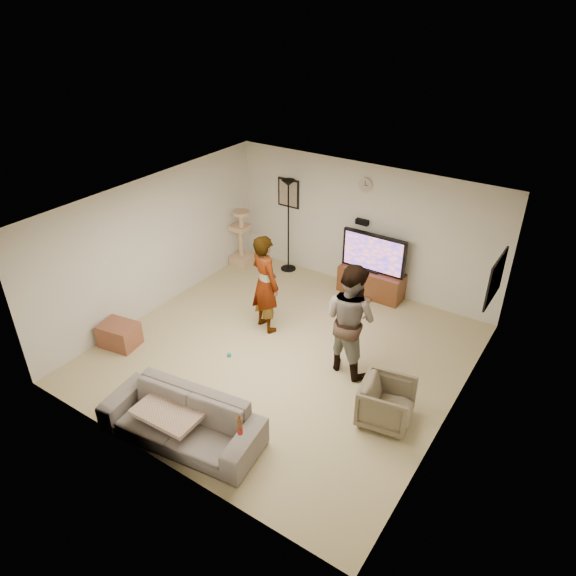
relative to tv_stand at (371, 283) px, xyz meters
The scene contains 24 objects.
floor 2.55m from the tv_stand, 98.48° to the right, with size 5.50×5.50×0.02m, color tan.
ceiling 3.39m from the tv_stand, 98.48° to the right, with size 5.50×5.50×0.02m, color silver.
wall_back 1.08m from the tv_stand, 146.74° to the left, with size 5.50×0.04×2.50m, color silver.
wall_front 5.36m from the tv_stand, 94.07° to the right, with size 5.50×0.04×2.50m, color silver.
wall_left 4.12m from the tv_stand, 141.27° to the right, with size 0.04×5.50×2.50m, color silver.
wall_right 3.59m from the tv_stand, 46.51° to the right, with size 0.04×5.50×2.50m, color silver.
wall_clock 1.89m from the tv_stand, 150.07° to the left, with size 0.26×0.26×0.04m, color white.
wall_speaker 1.19m from the tv_stand, 153.65° to the left, with size 0.25×0.10×0.10m, color black.
picture_back 2.48m from the tv_stand, behind, with size 0.42×0.03×0.52m, color gray.
picture_right 2.81m from the tv_stand, 21.01° to the right, with size 0.03×0.78×0.62m, color #F5CE67.
tv_stand is the anchor object (origin of this frame).
console_box 0.46m from the tv_stand, 100.25° to the right, with size 0.40×0.30×0.07m, color #BBBBBB.
tv 0.64m from the tv_stand, ahead, with size 1.27×0.08×0.75m, color black.
tv_screen 0.64m from the tv_stand, 90.00° to the right, with size 1.17×0.01×0.66m, color #D66440.
floor_lamp 2.05m from the tv_stand, behind, with size 0.32×0.32×1.96m, color black.
cat_tree 2.95m from the tv_stand, behind, with size 0.40×0.40×1.26m, color tan.
person_left 2.38m from the tv_stand, 116.87° to the right, with size 0.65×0.42×1.77m, color #B8B8B8.
person_right 2.44m from the tv_stand, 73.05° to the right, with size 0.89×0.69×1.83m, color #454C93.
sofa 4.81m from the tv_stand, 95.14° to the right, with size 2.16×0.85×0.63m, color #685F5A.
throw_blanket 4.83m from the tv_stand, 97.00° to the right, with size 0.90×0.70×0.06m, color tan.
beer_bottle 4.85m from the tv_stand, 83.28° to the right, with size 0.06×0.06×0.25m, color #5E3316.
armchair 3.45m from the tv_stand, 60.82° to the right, with size 0.69×0.71×0.65m, color brown.
side_table 4.73m from the tv_stand, 125.87° to the right, with size 0.61×0.46×0.41m, color brown.
toy_ball 3.26m from the tv_stand, 108.78° to the right, with size 0.07×0.07×0.07m, color teal.
Camera 1 is at (3.91, -5.74, 5.27)m, focal length 32.65 mm.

